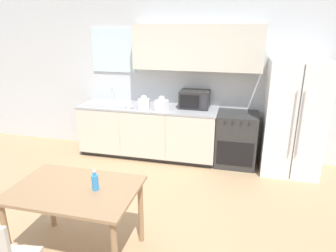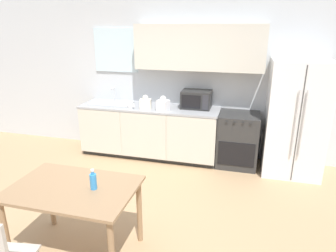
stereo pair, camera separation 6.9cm
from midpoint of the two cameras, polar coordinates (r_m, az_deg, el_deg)
The scene contains 12 objects.
ground_plane at distance 3.87m, azimuth -8.93°, elevation -16.93°, with size 12.00×12.00×0.00m, color tan.
wall_back at distance 5.28m, azimuth 1.11°, elevation 10.20°, with size 12.00×0.38×2.70m.
kitchen_counter at distance 5.31m, azimuth -3.17°, elevation -0.97°, with size 2.42×0.68×0.91m.
oven_range at distance 5.10m, azimuth 13.50°, elevation -2.55°, with size 0.65×0.64×0.88m.
refrigerator at distance 4.97m, azimuth 23.45°, elevation 1.27°, with size 0.85×0.76×1.77m.
kitchen_sink at distance 5.44m, azimuth -10.37°, elevation 4.33°, with size 0.73×0.40×0.27m.
microwave at distance 5.07m, azimuth 5.82°, elevation 5.06°, with size 0.49×0.36×0.30m.
coffee_mug at distance 5.07m, azimuth -6.73°, elevation 3.89°, with size 0.11×0.08×0.10m.
grocery_bag_0 at distance 4.88m, azimuth -0.52°, elevation 4.13°, with size 0.22×0.20×0.25m.
grocery_bag_1 at distance 5.00m, azimuth -3.90°, elevation 4.38°, with size 0.21×0.19×0.24m.
dining_table at distance 3.11m, azimuth -16.90°, elevation -12.80°, with size 1.21×0.80×0.77m.
drink_bottle at distance 2.93m, azimuth -13.39°, elevation -10.15°, with size 0.06×0.06×0.20m.
Camera 2 is at (1.39, -2.85, 2.24)m, focal length 32.00 mm.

